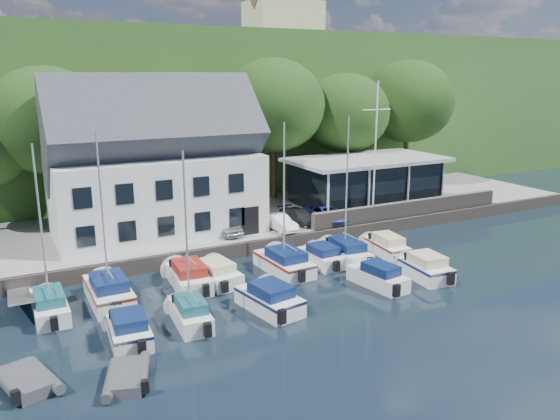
% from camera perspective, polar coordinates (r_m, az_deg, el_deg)
% --- Properties ---
extents(ground, '(180.00, 180.00, 0.00)m').
position_cam_1_polar(ground, '(29.59, 9.92, -10.18)').
color(ground, black).
rests_on(ground, ground).
extents(quay, '(60.00, 13.00, 1.00)m').
position_cam_1_polar(quay, '(43.73, -4.04, -1.26)').
color(quay, gray).
rests_on(quay, ground).
extents(quay_face, '(60.00, 0.30, 1.00)m').
position_cam_1_polar(quay_face, '(38.10, -0.11, -3.56)').
color(quay_face, '#5D534A').
rests_on(quay_face, ground).
extents(hillside, '(160.00, 75.00, 16.00)m').
position_cam_1_polar(hillside, '(84.97, -16.48, 10.81)').
color(hillside, '#2C5620').
rests_on(hillside, ground).
extents(field_patch, '(50.00, 30.00, 0.30)m').
position_cam_1_polar(field_patch, '(94.59, -12.91, 16.26)').
color(field_patch, '#556532').
rests_on(field_patch, hillside).
extents(farmhouse, '(10.40, 7.00, 8.20)m').
position_cam_1_polar(farmhouse, '(83.21, 0.33, 19.66)').
color(farmhouse, beige).
rests_on(farmhouse, hillside).
extents(harbor_building, '(14.40, 8.20, 8.70)m').
position_cam_1_polar(harbor_building, '(39.52, -12.94, 3.97)').
color(harbor_building, white).
rests_on(harbor_building, quay).
extents(club_pavilion, '(13.20, 7.20, 4.10)m').
position_cam_1_polar(club_pavilion, '(47.28, 8.97, 2.95)').
color(club_pavilion, black).
rests_on(club_pavilion, quay).
extents(seawall, '(18.00, 0.50, 1.20)m').
position_cam_1_polar(seawall, '(44.71, 13.42, 0.19)').
color(seawall, '#5D534A').
rests_on(seawall, quay).
extents(gangway, '(1.20, 6.00, 1.40)m').
position_cam_1_polar(gangway, '(32.53, -25.39, -9.10)').
color(gangway, silver).
rests_on(gangway, ground).
extents(car_silver, '(1.88, 3.66, 1.19)m').
position_cam_1_polar(car_silver, '(38.68, -5.81, -1.66)').
color(car_silver, '#ACACB1').
rests_on(car_silver, quay).
extents(car_white, '(1.53, 3.52, 1.13)m').
position_cam_1_polar(car_white, '(39.50, -0.05, -1.30)').
color(car_white, white).
rests_on(car_white, quay).
extents(car_dgrey, '(2.15, 3.95, 1.09)m').
position_cam_1_polar(car_dgrey, '(41.34, 1.97, -0.64)').
color(car_dgrey, '#29292D').
rests_on(car_dgrey, quay).
extents(car_blue, '(1.89, 3.88, 1.28)m').
position_cam_1_polar(car_blue, '(41.93, 4.83, -0.33)').
color(car_blue, '#304093').
rests_on(car_blue, quay).
extents(flagpole, '(2.53, 0.20, 10.53)m').
position_cam_1_polar(flagpole, '(42.23, 9.92, 6.01)').
color(flagpole, white).
rests_on(flagpole, quay).
extents(tree_1, '(8.50, 8.50, 11.62)m').
position_cam_1_polar(tree_1, '(43.20, -22.89, 6.02)').
color(tree_1, black).
rests_on(tree_1, quay).
extents(tree_2, '(8.07, 8.07, 11.02)m').
position_cam_1_polar(tree_2, '(46.11, -10.79, 6.95)').
color(tree_2, black).
rests_on(tree_2, quay).
extents(tree_3, '(9.07, 9.07, 12.40)m').
position_cam_1_polar(tree_3, '(48.73, -0.68, 8.39)').
color(tree_3, black).
rests_on(tree_3, quay).
extents(tree_4, '(8.14, 8.14, 11.13)m').
position_cam_1_polar(tree_4, '(51.78, 6.80, 7.92)').
color(tree_4, black).
rests_on(tree_4, quay).
extents(tree_5, '(9.06, 9.06, 12.39)m').
position_cam_1_polar(tree_5, '(57.18, 13.16, 8.87)').
color(tree_5, black).
rests_on(tree_5, quay).
extents(boat_r1_0, '(1.77, 6.01, 8.60)m').
position_cam_1_polar(boat_r1_0, '(29.41, -23.62, -2.42)').
color(boat_r1_0, white).
rests_on(boat_r1_0, ground).
extents(boat_r1_1, '(2.23, 6.68, 9.58)m').
position_cam_1_polar(boat_r1_1, '(29.90, -18.04, -0.68)').
color(boat_r1_1, white).
rests_on(boat_r1_1, ground).
extents(boat_r1_2, '(2.52, 6.72, 8.84)m').
position_cam_1_polar(boat_r1_2, '(31.35, -9.88, -0.22)').
color(boat_r1_2, white).
rests_on(boat_r1_2, ground).
extents(boat_r1_3, '(2.62, 5.89, 1.38)m').
position_cam_1_polar(boat_r1_3, '(32.74, -6.79, -6.33)').
color(boat_r1_3, white).
rests_on(boat_r1_3, ground).
extents(boat_r1_4, '(2.57, 6.63, 9.22)m').
position_cam_1_polar(boat_r1_4, '(33.02, 0.43, 1.06)').
color(boat_r1_4, white).
rests_on(boat_r1_4, ground).
extents(boat_r1_5, '(2.11, 5.12, 1.35)m').
position_cam_1_polar(boat_r1_5, '(35.49, 4.35, -4.65)').
color(boat_r1_5, white).
rests_on(boat_r1_5, ground).
extents(boat_r1_6, '(2.45, 6.75, 9.17)m').
position_cam_1_polar(boat_r1_6, '(35.34, 6.97, 1.79)').
color(boat_r1_6, white).
rests_on(boat_r1_6, ground).
extents(boat_r1_7, '(2.44, 6.05, 1.39)m').
position_cam_1_polar(boat_r1_7, '(38.15, 10.99, -3.49)').
color(boat_r1_7, white).
rests_on(boat_r1_7, ground).
extents(boat_r2_0, '(2.23, 5.23, 1.40)m').
position_cam_1_polar(boat_r2_0, '(26.71, -15.57, -11.64)').
color(boat_r2_0, white).
rests_on(boat_r2_0, ground).
extents(boat_r2_1, '(2.02, 5.58, 8.51)m').
position_cam_1_polar(boat_r2_1, '(26.47, -9.72, -3.26)').
color(boat_r2_1, white).
rests_on(boat_r2_1, ground).
extents(boat_r2_2, '(3.01, 5.88, 1.52)m').
position_cam_1_polar(boat_r2_2, '(28.80, -1.13, -9.01)').
color(boat_r2_2, white).
rests_on(boat_r2_2, ground).
extents(boat_r2_3, '(2.45, 5.64, 1.43)m').
position_cam_1_polar(boat_r2_3, '(32.37, 10.20, -6.65)').
color(boat_r2_3, white).
rests_on(boat_r2_3, ground).
extents(boat_r2_4, '(2.52, 5.50, 1.53)m').
position_cam_1_polar(boat_r2_4, '(34.31, 14.84, -5.61)').
color(boat_r2_4, white).
rests_on(boat_r2_4, ground).
extents(dinghy_0, '(2.74, 3.58, 0.74)m').
position_cam_1_polar(dinghy_0, '(24.66, -24.98, -15.65)').
color(dinghy_0, '#3A3B3F').
rests_on(dinghy_0, ground).
extents(dinghy_1, '(2.57, 3.35, 0.69)m').
position_cam_1_polar(dinghy_1, '(23.61, -15.71, -16.24)').
color(dinghy_1, '#3A3B3F').
rests_on(dinghy_1, ground).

